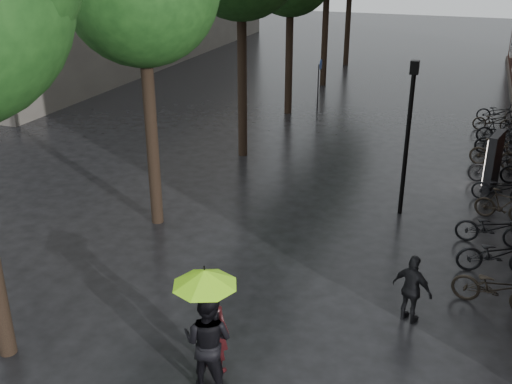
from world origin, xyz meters
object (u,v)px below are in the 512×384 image
at_px(person_black, 208,341).
at_px(parked_bicycles, 497,174).
at_px(lamp_post, 409,124).
at_px(ad_lightbox, 493,161).
at_px(person_burgundy, 214,329).
at_px(pedestrian_walking, 412,289).

height_order(person_black, parked_bicycles, person_black).
bearing_deg(lamp_post, parked_bicycles, 48.47).
relative_size(parked_bicycles, lamp_post, 3.61).
xyz_separation_m(parked_bicycles, lamp_post, (-2.54, -2.87, 2.16)).
height_order(parked_bicycles, ad_lightbox, ad_lightbox).
bearing_deg(person_black, lamp_post, -103.06).
bearing_deg(person_burgundy, ad_lightbox, -96.31).
bearing_deg(parked_bicycles, lamp_post, -131.53).
height_order(pedestrian_walking, ad_lightbox, ad_lightbox).
relative_size(person_black, ad_lightbox, 1.06).
xyz_separation_m(pedestrian_walking, parked_bicycles, (1.68, 8.12, -0.28)).
height_order(person_black, ad_lightbox, person_black).
relative_size(person_burgundy, parked_bicycles, 0.11).
bearing_deg(person_burgundy, lamp_post, -88.93).
bearing_deg(pedestrian_walking, parked_bicycles, -77.62).
xyz_separation_m(person_burgundy, person_black, (0.09, -0.45, 0.08)).
xyz_separation_m(pedestrian_walking, ad_lightbox, (1.52, 8.10, 0.15)).
height_order(person_burgundy, ad_lightbox, ad_lightbox).
bearing_deg(parked_bicycles, person_burgundy, -113.93).
bearing_deg(ad_lightbox, lamp_post, -116.50).
distance_m(person_burgundy, pedestrian_walking, 4.13).
distance_m(person_black, pedestrian_walking, 4.38).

